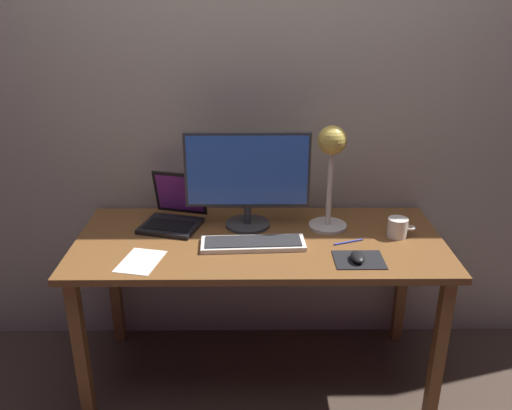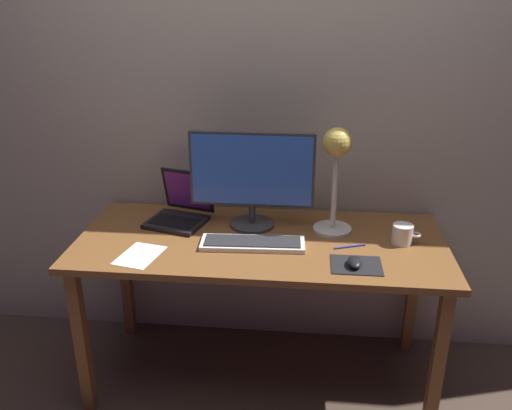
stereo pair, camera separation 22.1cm
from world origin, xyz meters
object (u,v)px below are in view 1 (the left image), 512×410
Objects in this scene: monitor at (247,175)px; pen at (348,242)px; mouse at (358,257)px; keyboard_main at (253,243)px; desk_lamp at (331,159)px; coffee_mug at (398,228)px; laptop at (175,210)px.

monitor is 3.97× the size of pen.
mouse is (0.44, -0.35, -0.23)m from monitor.
desk_lamp is (0.34, 0.19, 0.32)m from keyboard_main.
desk_lamp is 0.46m from mouse.
coffee_mug reaches higher than keyboard_main.
desk_lamp reaches higher than mouse.
laptop is 1.01m from coffee_mug.
pen is (0.43, -0.18, -0.24)m from monitor.
coffee_mug is 0.88× the size of pen.
coffee_mug is (1.00, -0.15, -0.02)m from laptop.
monitor is at bearing 157.68° from pen.
keyboard_main is 0.64m from coffee_mug.
coffee_mug is at bearing -8.84° from laptop.
monitor is 0.53m from pen.
laptop is 3.29× the size of mouse.
keyboard_main is at bearing -176.24° from pen.
laptop is at bearing 175.51° from desk_lamp.
monitor is at bearing 177.36° from desk_lamp.
monitor reaches higher than keyboard_main.
monitor is 4.53× the size of coffee_mug.
coffee_mug is (0.29, -0.10, -0.28)m from desk_lamp.
coffee_mug is (0.66, -0.12, -0.20)m from monitor.
keyboard_main is 0.41m from pen.
coffee_mug reaches higher than pen.
desk_lamp is 4.93× the size of mouse.
mouse is at bearing -26.28° from laptop.
mouse is at bearing -18.64° from keyboard_main.
monitor reaches higher than mouse.
desk_lamp reaches higher than keyboard_main.
mouse is at bearing -87.41° from pen.
monitor is 0.37m from desk_lamp.
monitor is 5.78× the size of mouse.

